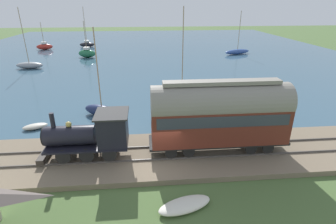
{
  "coord_description": "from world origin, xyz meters",
  "views": [
    {
      "loc": [
        -13.9,
        0.76,
        9.61
      ],
      "look_at": [
        5.85,
        -1.04,
        1.24
      ],
      "focal_mm": 28.0,
      "sensor_mm": 36.0,
      "label": 1
    }
  ],
  "objects_px": {
    "passenger_coach": "(220,113)",
    "sailboat_black": "(87,44)",
    "steam_locomotive": "(94,133)",
    "sailboat_blue": "(237,51)",
    "beached_dinghy": "(185,205)",
    "rowboat_near_shore": "(35,126)",
    "sailboat_green": "(87,53)",
    "sailboat_navy": "(102,110)",
    "rowboat_mid_harbor": "(226,109)",
    "sailboat_red": "(45,46)",
    "rowboat_off_pier": "(251,122)",
    "sailboat_white": "(182,88)",
    "sailboat_gray": "(30,65)"
  },
  "relations": [
    {
      "from": "sailboat_black",
      "to": "sailboat_white",
      "type": "bearing_deg",
      "value": -155.83
    },
    {
      "from": "sailboat_black",
      "to": "sailboat_navy",
      "type": "bearing_deg",
      "value": -169.79
    },
    {
      "from": "rowboat_off_pier",
      "to": "rowboat_mid_harbor",
      "type": "height_order",
      "value": "rowboat_mid_harbor"
    },
    {
      "from": "sailboat_green",
      "to": "beached_dinghy",
      "type": "relative_size",
      "value": 2.16
    },
    {
      "from": "sailboat_green",
      "to": "rowboat_off_pier",
      "type": "distance_m",
      "value": 36.37
    },
    {
      "from": "rowboat_mid_harbor",
      "to": "passenger_coach",
      "type": "bearing_deg",
      "value": 107.91
    },
    {
      "from": "passenger_coach",
      "to": "rowboat_off_pier",
      "type": "xyz_separation_m",
      "value": [
        4.59,
        -4.26,
        -2.93
      ]
    },
    {
      "from": "sailboat_navy",
      "to": "sailboat_red",
      "type": "distance_m",
      "value": 41.48
    },
    {
      "from": "sailboat_gray",
      "to": "rowboat_near_shore",
      "type": "xyz_separation_m",
      "value": [
        -21.84,
        -8.68,
        -0.36
      ]
    },
    {
      "from": "sailboat_navy",
      "to": "rowboat_near_shore",
      "type": "relative_size",
      "value": 3.68
    },
    {
      "from": "sailboat_red",
      "to": "sailboat_blue",
      "type": "xyz_separation_m",
      "value": [
        -9.08,
        -39.8,
        -0.14
      ]
    },
    {
      "from": "sailboat_black",
      "to": "sailboat_green",
      "type": "relative_size",
      "value": 1.32
    },
    {
      "from": "sailboat_blue",
      "to": "beached_dinghy",
      "type": "bearing_deg",
      "value": 140.16
    },
    {
      "from": "rowboat_near_shore",
      "to": "sailboat_navy",
      "type": "bearing_deg",
      "value": -89.11
    },
    {
      "from": "sailboat_navy",
      "to": "sailboat_white",
      "type": "height_order",
      "value": "sailboat_white"
    },
    {
      "from": "rowboat_near_shore",
      "to": "beached_dinghy",
      "type": "bearing_deg",
      "value": -153.8
    },
    {
      "from": "steam_locomotive",
      "to": "sailboat_red",
      "type": "distance_m",
      "value": 48.52
    },
    {
      "from": "steam_locomotive",
      "to": "sailboat_blue",
      "type": "relative_size",
      "value": 0.7
    },
    {
      "from": "sailboat_white",
      "to": "passenger_coach",
      "type": "bearing_deg",
      "value": 152.47
    },
    {
      "from": "sailboat_red",
      "to": "rowboat_mid_harbor",
      "type": "bearing_deg",
      "value": -152.13
    },
    {
      "from": "sailboat_navy",
      "to": "sailboat_gray",
      "type": "height_order",
      "value": "sailboat_gray"
    },
    {
      "from": "rowboat_off_pier",
      "to": "rowboat_near_shore",
      "type": "distance_m",
      "value": 18.0
    },
    {
      "from": "sailboat_navy",
      "to": "beached_dinghy",
      "type": "xyz_separation_m",
      "value": [
        -12.09,
        -5.74,
        -0.37
      ]
    },
    {
      "from": "sailboat_red",
      "to": "sailboat_green",
      "type": "relative_size",
      "value": 0.87
    },
    {
      "from": "sailboat_white",
      "to": "rowboat_off_pier",
      "type": "bearing_deg",
      "value": 178.47
    },
    {
      "from": "sailboat_white",
      "to": "beached_dinghy",
      "type": "distance_m",
      "value": 18.39
    },
    {
      "from": "sailboat_navy",
      "to": "steam_locomotive",
      "type": "bearing_deg",
      "value": -144.85
    },
    {
      "from": "steam_locomotive",
      "to": "sailboat_green",
      "type": "bearing_deg",
      "value": 11.62
    },
    {
      "from": "passenger_coach",
      "to": "sailboat_black",
      "type": "bearing_deg",
      "value": 20.18
    },
    {
      "from": "passenger_coach",
      "to": "sailboat_black",
      "type": "relative_size",
      "value": 1.05
    },
    {
      "from": "sailboat_red",
      "to": "sailboat_blue",
      "type": "bearing_deg",
      "value": -112.58
    },
    {
      "from": "sailboat_white",
      "to": "sailboat_black",
      "type": "xyz_separation_m",
      "value": [
        34.47,
        17.16,
        0.08
      ]
    },
    {
      "from": "sailboat_red",
      "to": "rowboat_off_pier",
      "type": "bearing_deg",
      "value": -152.83
    },
    {
      "from": "rowboat_off_pier",
      "to": "steam_locomotive",
      "type": "bearing_deg",
      "value": 60.02
    },
    {
      "from": "sailboat_white",
      "to": "beached_dinghy",
      "type": "relative_size",
      "value": 3.07
    },
    {
      "from": "beached_dinghy",
      "to": "rowboat_near_shore",
      "type": "bearing_deg",
      "value": 47.26
    },
    {
      "from": "sailboat_navy",
      "to": "rowboat_mid_harbor",
      "type": "xyz_separation_m",
      "value": [
        0.04,
        -11.49,
        -0.35
      ]
    },
    {
      "from": "sailboat_red",
      "to": "sailboat_green",
      "type": "bearing_deg",
      "value": -141.43
    },
    {
      "from": "sailboat_gray",
      "to": "rowboat_mid_harbor",
      "type": "relative_size",
      "value": 3.23
    },
    {
      "from": "steam_locomotive",
      "to": "sailboat_white",
      "type": "xyz_separation_m",
      "value": [
        13.49,
        -7.48,
        -1.51
      ]
    },
    {
      "from": "sailboat_green",
      "to": "rowboat_near_shore",
      "type": "height_order",
      "value": "sailboat_green"
    },
    {
      "from": "sailboat_navy",
      "to": "sailboat_green",
      "type": "xyz_separation_m",
      "value": [
        27.95,
        6.59,
        0.22
      ]
    },
    {
      "from": "rowboat_near_shore",
      "to": "rowboat_mid_harbor",
      "type": "distance_m",
      "value": 16.74
    },
    {
      "from": "steam_locomotive",
      "to": "sailboat_white",
      "type": "height_order",
      "value": "sailboat_white"
    },
    {
      "from": "sailboat_green",
      "to": "steam_locomotive",
      "type": "bearing_deg",
      "value": -155.93
    },
    {
      "from": "sailboat_green",
      "to": "rowboat_off_pier",
      "type": "height_order",
      "value": "sailboat_green"
    },
    {
      "from": "sailboat_white",
      "to": "sailboat_black",
      "type": "distance_m",
      "value": 38.51
    },
    {
      "from": "steam_locomotive",
      "to": "sailboat_gray",
      "type": "height_order",
      "value": "sailboat_gray"
    },
    {
      "from": "steam_locomotive",
      "to": "sailboat_navy",
      "type": "distance_m",
      "value": 7.53
    },
    {
      "from": "sailboat_red",
      "to": "beached_dinghy",
      "type": "height_order",
      "value": "sailboat_red"
    }
  ]
}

